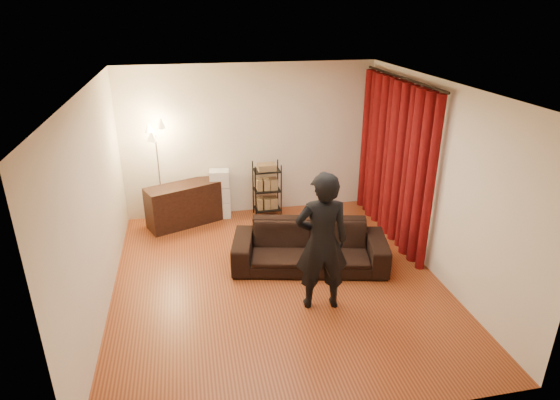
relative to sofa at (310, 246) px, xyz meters
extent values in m
plane|color=brown|center=(-0.54, -0.30, -0.33)|extent=(5.00, 5.00, 0.00)
plane|color=white|center=(-0.54, -0.30, 2.37)|extent=(5.00, 5.00, 0.00)
plane|color=beige|center=(-0.54, 2.20, 1.02)|extent=(5.00, 0.00, 5.00)
plane|color=beige|center=(-0.54, -2.80, 1.02)|extent=(5.00, 0.00, 5.00)
plane|color=beige|center=(-2.79, -0.30, 1.02)|extent=(0.00, 5.00, 5.00)
plane|color=beige|center=(1.71, -0.30, 1.02)|extent=(0.00, 5.00, 5.00)
cylinder|color=black|center=(1.61, 0.83, 2.25)|extent=(0.04, 2.65, 0.04)
imported|color=black|center=(0.00, 0.00, 0.00)|extent=(2.37, 1.34, 0.65)
imported|color=black|center=(-0.12, -0.97, 0.59)|extent=(0.71, 0.50, 1.83)
cube|color=black|center=(-1.79, 1.84, 0.04)|extent=(1.34, 0.92, 0.73)
camera|label=1|loc=(-1.63, -5.84, 3.29)|focal=30.00mm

